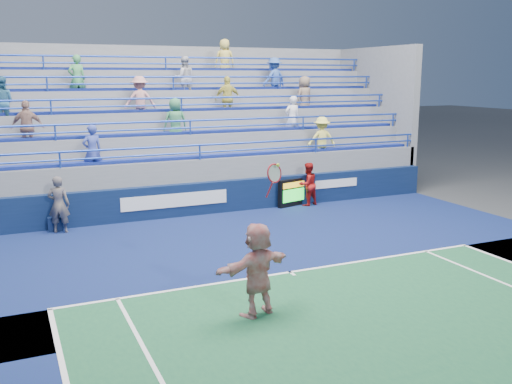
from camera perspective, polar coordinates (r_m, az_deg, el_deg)
name	(u,v)px	position (r m, az deg, el deg)	size (l,w,h in m)	color
ground	(290,273)	(13.82, 3.42, -8.09)	(120.00, 120.00, 0.00)	#333538
sponsor_wall	(203,198)	(19.46, -5.36, -0.63)	(18.00, 0.32, 1.10)	#0A1839
bleacher_stand	(171,155)	(22.84, -8.46, 3.64)	(18.00, 5.60, 6.13)	slate
serve_speed_board	(294,192)	(20.65, 3.86, -0.03)	(1.44, 0.53, 1.00)	black
judge_chair	(55,223)	(18.43, -19.43, -2.90)	(0.46, 0.46, 0.78)	#0B1738
tennis_player	(258,269)	(11.20, 0.16, -7.73)	(1.83, 1.02, 3.01)	silver
line_judge	(59,205)	(17.98, -19.12, -1.20)	(0.63, 0.42, 1.74)	#161C3C
ball_girl	(308,184)	(20.69, 5.19, 0.77)	(0.77, 0.60, 1.58)	#A11312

